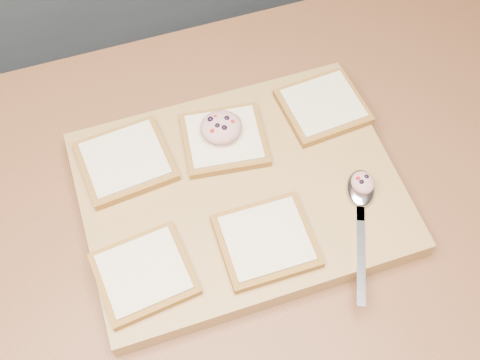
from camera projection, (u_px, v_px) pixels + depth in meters
The scene contains 11 objects.
ground at pixel (271, 358), 1.66m from camera, with size 4.00×4.00×0.00m, color #515459.
island_counter at pixel (281, 307), 1.27m from camera, with size 2.00×0.80×0.90m.
cutting_board at pixel (240, 193), 0.88m from camera, with size 0.45×0.34×0.04m, color #A27245.
bread_far_left at pixel (125, 161), 0.87m from camera, with size 0.14×0.13×0.02m.
bread_far_center at pixel (224, 139), 0.89m from camera, with size 0.13×0.12×0.02m.
bread_far_right at pixel (323, 106), 0.92m from camera, with size 0.13×0.12×0.02m.
bread_near_left at pixel (144, 274), 0.79m from camera, with size 0.13×0.12×0.02m.
bread_near_center at pixel (266, 241), 0.81m from camera, with size 0.13×0.12×0.02m.
tuna_salad_dollop at pixel (221, 127), 0.87m from camera, with size 0.06×0.06×0.03m.
spoon at pixel (361, 197), 0.85m from camera, with size 0.10×0.20×0.01m.
spoon_salad at pixel (363, 182), 0.84m from camera, with size 0.03×0.04×0.02m.
Camera 1 is at (-0.21, -0.35, 1.69)m, focal length 45.00 mm.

